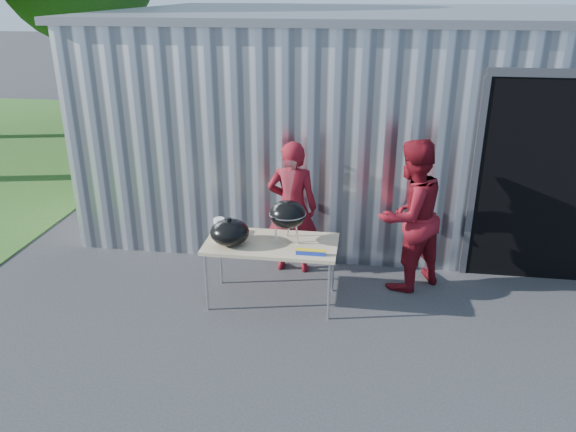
% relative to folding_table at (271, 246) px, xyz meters
% --- Properties ---
extents(ground, '(80.00, 80.00, 0.00)m').
position_rel_folding_table_xyz_m(ground, '(0.27, -0.65, -0.71)').
color(ground, '#2C2C2E').
extents(building, '(8.20, 6.20, 3.10)m').
position_rel_folding_table_xyz_m(building, '(1.18, 3.94, 0.83)').
color(building, silver).
rests_on(building, ground).
extents(folding_table, '(1.50, 0.75, 0.75)m').
position_rel_folding_table_xyz_m(folding_table, '(0.00, 0.00, 0.00)').
color(folding_table, tan).
rests_on(folding_table, ground).
extents(kettle_grill, '(0.42, 0.42, 0.93)m').
position_rel_folding_table_xyz_m(kettle_grill, '(0.18, 0.06, 0.46)').
color(kettle_grill, black).
rests_on(kettle_grill, folding_table).
extents(grill_lid, '(0.44, 0.44, 0.32)m').
position_rel_folding_table_xyz_m(grill_lid, '(-0.45, -0.10, 0.18)').
color(grill_lid, black).
rests_on(grill_lid, folding_table).
extents(paper_towels, '(0.12, 0.12, 0.28)m').
position_rel_folding_table_xyz_m(paper_towels, '(-0.58, -0.05, 0.18)').
color(paper_towels, white).
rests_on(paper_towels, folding_table).
extents(white_tub, '(0.20, 0.15, 0.10)m').
position_rel_folding_table_xyz_m(white_tub, '(-0.55, 0.18, 0.09)').
color(white_tub, white).
rests_on(white_tub, folding_table).
extents(foil_box, '(0.32, 0.06, 0.06)m').
position_rel_folding_table_xyz_m(foil_box, '(0.47, -0.25, 0.07)').
color(foil_box, '#1A31AC').
rests_on(foil_box, folding_table).
extents(person_cook, '(0.63, 0.42, 1.72)m').
position_rel_folding_table_xyz_m(person_cook, '(0.13, 0.83, 0.15)').
color(person_cook, maroon).
rests_on(person_cook, ground).
extents(person_bystander, '(1.14, 1.12, 1.85)m').
position_rel_folding_table_xyz_m(person_bystander, '(1.56, 0.60, 0.22)').
color(person_bystander, maroon).
rests_on(person_bystander, ground).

